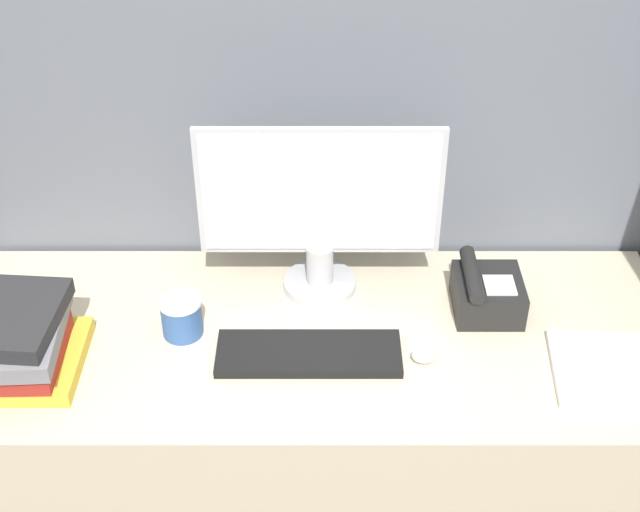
{
  "coord_description": "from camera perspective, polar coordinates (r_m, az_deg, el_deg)",
  "views": [
    {
      "loc": [
        0.01,
        -1.22,
        2.08
      ],
      "look_at": [
        0.01,
        0.37,
        0.93
      ],
      "focal_mm": 50.0,
      "sensor_mm": 36.0,
      "label": 1
    }
  ],
  "objects": [
    {
      "name": "cubicle_panel_rear",
      "position": [
        2.31,
        -0.1,
        2.11
      ],
      "size": [
        2.08,
        0.04,
        1.58
      ],
      "color": "slate",
      "rests_on": "ground_plane"
    },
    {
      "name": "desk",
      "position": [
        2.31,
        -0.14,
        -11.91
      ],
      "size": [
        1.68,
        0.66,
        0.73
      ],
      "color": "beige",
      "rests_on": "ground_plane"
    },
    {
      "name": "monitor",
      "position": [
        2.07,
        0.17,
        2.96
      ],
      "size": [
        0.57,
        0.18,
        0.44
      ],
      "color": "#B7B7BC",
      "rests_on": "desk"
    },
    {
      "name": "keyboard",
      "position": [
        2.0,
        -0.56,
        -6.25
      ],
      "size": [
        0.41,
        0.14,
        0.02
      ],
      "color": "black",
      "rests_on": "desk"
    },
    {
      "name": "mouse",
      "position": [
        2.0,
        6.82,
        -6.35
      ],
      "size": [
        0.06,
        0.04,
        0.03
      ],
      "color": "silver",
      "rests_on": "desk"
    },
    {
      "name": "coffee_cup",
      "position": [
        2.06,
        -8.69,
        -3.83
      ],
      "size": [
        0.1,
        0.1,
        0.1
      ],
      "color": "#335999",
      "rests_on": "desk"
    },
    {
      "name": "book_stack",
      "position": [
        2.03,
        -18.48,
        -5.22
      ],
      "size": [
        0.24,
        0.28,
        0.16
      ],
      "color": "gold",
      "rests_on": "desk"
    },
    {
      "name": "desk_telephone",
      "position": [
        2.14,
        10.77,
        -2.36
      ],
      "size": [
        0.16,
        0.18,
        0.12
      ],
      "color": "black",
      "rests_on": "desk"
    },
    {
      "name": "paper_pile",
      "position": [
        2.06,
        17.84,
        -7.01
      ],
      "size": [
        0.24,
        0.25,
        0.02
      ],
      "color": "white",
      "rests_on": "desk"
    }
  ]
}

